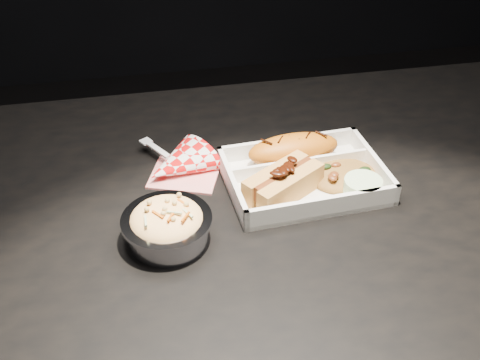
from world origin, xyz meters
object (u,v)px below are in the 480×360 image
fried_pastry (293,149)px  hotdog (283,181)px  food_tray (304,179)px  napkin_fork (178,165)px  dining_table (270,243)px  foil_coleslaw_cup (167,224)px

fried_pastry → hotdog: (-0.04, -0.08, 0.00)m
food_tray → napkin_fork: 0.21m
food_tray → hotdog: size_ratio=1.87×
fried_pastry → food_tray: bearing=-86.2°
hotdog → napkin_fork: napkin_fork is taller
dining_table → food_tray: (0.06, 0.03, 0.10)m
dining_table → fried_pastry: (0.06, 0.09, 0.12)m
dining_table → napkin_fork: (-0.14, 0.10, 0.11)m
dining_table → napkin_fork: napkin_fork is taller
napkin_fork → dining_table: bearing=21.9°
food_tray → napkin_fork: (-0.20, 0.07, 0.01)m
food_tray → fried_pastry: (-0.00, 0.06, 0.02)m
fried_pastry → hotdog: 0.09m
food_tray → fried_pastry: bearing=90.0°
dining_table → hotdog: size_ratio=8.57×
fried_pastry → napkin_fork: bearing=175.9°
fried_pastry → napkin_fork: napkin_fork is taller
dining_table → foil_coleslaw_cup: (-0.17, -0.06, 0.12)m
dining_table → food_tray: food_tray is taller
fried_pastry → foil_coleslaw_cup: bearing=-146.6°
dining_table → fried_pastry: 0.16m
food_tray → hotdog: 0.06m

